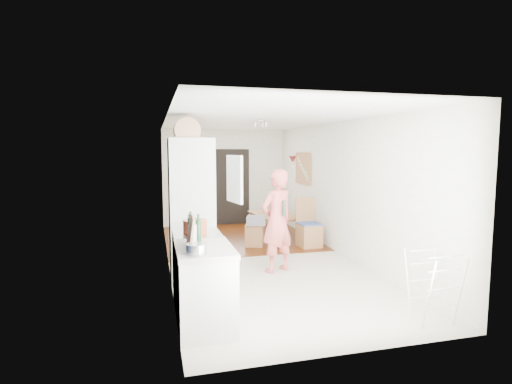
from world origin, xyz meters
name	(u,v)px	position (x,y,z in m)	size (l,w,h in m)	color
room_shell	(259,191)	(0.00, 0.00, 1.25)	(3.20, 7.00, 2.50)	white
floor	(259,259)	(0.00, 0.00, 0.00)	(3.20, 7.00, 0.01)	beige
wood_floor_overlay	(238,237)	(0.00, 1.85, 0.01)	(3.20, 3.30, 0.01)	#632A12
sage_wall_panel	(173,161)	(-1.59, -2.00, 1.85)	(0.02, 3.00, 1.30)	gray
tile_splashback	(177,227)	(-1.59, -2.55, 1.15)	(0.02, 1.90, 0.50)	black
doorway_recess	(232,187)	(0.20, 3.48, 1.00)	(0.90, 0.04, 2.00)	black
base_cabinet	(205,290)	(-1.30, -2.55, 0.43)	(0.60, 0.90, 0.86)	silver
worktop	(204,249)	(-1.30, -2.55, 0.89)	(0.62, 0.92, 0.06)	beige
range_cooker	(197,269)	(-1.30, -1.80, 0.44)	(0.60, 0.60, 0.88)	silver
cooker_top	(197,234)	(-1.30, -1.80, 0.90)	(0.60, 0.60, 0.04)	#B6B6B8
fridge_housing	(191,209)	(-1.27, -0.78, 1.07)	(0.66, 0.66, 2.15)	silver
fridge_door	(234,179)	(-0.66, -1.08, 1.55)	(0.56, 0.04, 0.70)	silver
fridge_interior	(211,178)	(-0.96, -0.78, 1.55)	(0.02, 0.52, 0.66)	white
pinboard	(303,168)	(1.58, 1.90, 1.55)	(0.03, 0.90, 0.70)	tan
pinboard_frame	(303,168)	(1.57, 1.90, 1.55)	(0.01, 0.94, 0.74)	#A46444
wall_sconce	(292,159)	(1.54, 2.55, 1.75)	(0.18, 0.18, 0.16)	maroon
person	(277,212)	(0.10, -0.77, 0.98)	(0.72, 0.47, 1.97)	#D55C57
dining_table	(276,227)	(0.87, 1.77, 0.22)	(1.24, 0.69, 0.44)	#A46444
dining_chair	(309,223)	(1.22, 0.61, 0.50)	(0.42, 0.42, 1.00)	#A46444
stool	(255,235)	(0.17, 0.97, 0.23)	(0.35, 0.35, 0.46)	#A46444
grey_drape	(256,220)	(0.19, 0.92, 0.55)	(0.37, 0.37, 0.17)	gray
drying_rack	(434,288)	(1.23, -3.10, 0.42)	(0.43, 0.39, 0.84)	silver
bread_bin	(187,131)	(-1.33, -0.88, 2.25)	(0.39, 0.37, 0.21)	tan
red_casserole	(195,227)	(-1.33, -1.85, 1.01)	(0.31, 0.31, 0.18)	#C04725
steel_pan	(197,249)	(-1.41, -2.85, 0.97)	(0.21, 0.21, 0.11)	#B6B6B8
held_bottle	(284,208)	(0.18, -0.89, 1.05)	(0.05, 0.05, 0.25)	#1A3E21
bottle_a	(191,230)	(-1.42, -2.30, 1.06)	(0.07, 0.07, 0.28)	#1A3E21
bottle_b	(199,232)	(-1.34, -2.41, 1.06)	(0.06, 0.06, 0.27)	#1A3E21
bottle_c	(193,235)	(-1.41, -2.45, 1.04)	(0.09, 0.09, 0.23)	silver
pepper_mill_front	(191,228)	(-1.40, -2.09, 1.04)	(0.06, 0.06, 0.24)	tan
pepper_mill_back	(194,228)	(-1.36, -2.02, 1.03)	(0.06, 0.06, 0.22)	tan
chopping_boards	(191,232)	(-1.45, -2.61, 1.10)	(0.04, 0.27, 0.37)	tan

